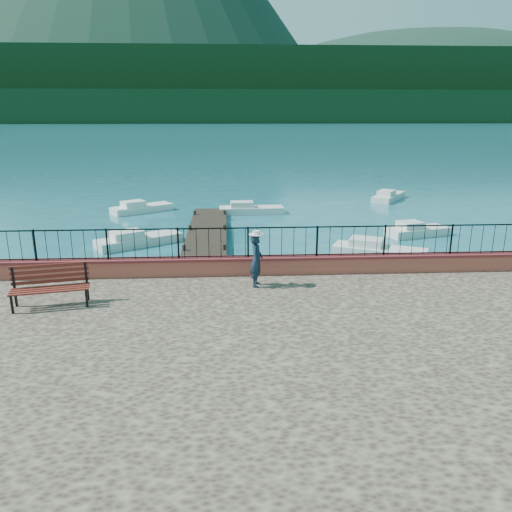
{
  "coord_description": "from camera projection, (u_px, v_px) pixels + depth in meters",
  "views": [
    {
      "loc": [
        -0.95,
        -11.56,
        6.24
      ],
      "look_at": [
        -0.15,
        2.0,
        2.3
      ],
      "focal_mm": 35.0,
      "sensor_mm": 36.0,
      "label": 1
    }
  ],
  "objects": [
    {
      "name": "boat_5",
      "position": [
        389.0,
        194.0,
        36.64
      ],
      "size": [
        3.4,
        4.07,
        0.8
      ],
      "primitive_type": "cube",
      "rotation": [
        0.0,
        0.0,
        0.96
      ],
      "color": "silver",
      "rests_on": "ground"
    },
    {
      "name": "parapet",
      "position": [
        258.0,
        265.0,
        16.01
      ],
      "size": [
        28.0,
        0.46,
        0.58
      ],
      "primitive_type": "cube",
      "color": "#AE533F",
      "rests_on": "promenade"
    },
    {
      "name": "boat_1",
      "position": [
        380.0,
        248.0,
        22.24
      ],
      "size": [
        4.23,
        2.93,
        0.8
      ],
      "primitive_type": "cube",
      "rotation": [
        0.0,
        0.0,
        -0.45
      ],
      "color": "silver",
      "rests_on": "ground"
    },
    {
      "name": "hat",
      "position": [
        256.0,
        233.0,
        14.55
      ],
      "size": [
        0.44,
        0.44,
        0.12
      ],
      "primitive_type": "cylinder",
      "color": "silver",
      "rests_on": "person"
    },
    {
      "name": "far_forest",
      "position": [
        227.0,
        107.0,
        298.03
      ],
      "size": [
        900.0,
        60.0,
        18.0
      ],
      "primitive_type": "cube",
      "color": "black",
      "rests_on": "ground"
    },
    {
      "name": "boat_0",
      "position": [
        139.0,
        237.0,
        24.19
      ],
      "size": [
        4.17,
        3.32,
        0.8
      ],
      "primitive_type": "cube",
      "rotation": [
        0.0,
        0.0,
        0.57
      ],
      "color": "silver",
      "rests_on": "ground"
    },
    {
      "name": "boat_3",
      "position": [
        142.0,
        206.0,
        32.17
      ],
      "size": [
        3.95,
        3.29,
        0.8
      ],
      "primitive_type": "cube",
      "rotation": [
        0.0,
        0.0,
        0.6
      ],
      "color": "silver",
      "rests_on": "ground"
    },
    {
      "name": "boat_4",
      "position": [
        251.0,
        207.0,
        31.67
      ],
      "size": [
        4.08,
        1.42,
        0.8
      ],
      "primitive_type": "cube",
      "rotation": [
        0.0,
        0.0,
        0.03
      ],
      "color": "silver",
      "rests_on": "ground"
    },
    {
      "name": "person",
      "position": [
        256.0,
        261.0,
        14.79
      ],
      "size": [
        0.49,
        0.64,
        1.58
      ],
      "primitive_type": "imported",
      "rotation": [
        0.0,
        0.0,
        1.36
      ],
      "color": "#112333",
      "rests_on": "promenade"
    },
    {
      "name": "ground",
      "position": [
        266.0,
        363.0,
        12.88
      ],
      "size": [
        2000.0,
        2000.0,
        0.0
      ],
      "primitive_type": "plane",
      "color": "#19596B",
      "rests_on": "ground"
    },
    {
      "name": "park_bench",
      "position": [
        51.0,
        295.0,
        13.34
      ],
      "size": [
        2.09,
        1.03,
        1.11
      ],
      "rotation": [
        0.0,
        0.0,
        0.2
      ],
      "color": "black",
      "rests_on": "promenade"
    },
    {
      "name": "companion_hill",
      "position": [
        422.0,
        118.0,
        562.23
      ],
      "size": [
        448.0,
        384.0,
        180.0
      ],
      "primitive_type": "ellipsoid",
      "color": "#142D23",
      "rests_on": "ground"
    },
    {
      "name": "foothills",
      "position": [
        227.0,
        89.0,
        351.94
      ],
      "size": [
        900.0,
        120.0,
        44.0
      ],
      "primitive_type": "cube",
      "color": "black",
      "rests_on": "ground"
    },
    {
      "name": "dock",
      "position": [
        206.0,
        242.0,
        24.23
      ],
      "size": [
        2.0,
        16.0,
        0.3
      ],
      "primitive_type": "cube",
      "color": "#2D231C",
      "rests_on": "ground"
    },
    {
      "name": "railing",
      "position": [
        258.0,
        242.0,
        15.8
      ],
      "size": [
        27.0,
        0.05,
        0.95
      ],
      "primitive_type": "cube",
      "color": "black",
      "rests_on": "parapet"
    },
    {
      "name": "boat_2",
      "position": [
        418.0,
        228.0,
        26.03
      ],
      "size": [
        3.49,
        2.14,
        0.8
      ],
      "primitive_type": "cube",
      "rotation": [
        0.0,
        0.0,
        0.28
      ],
      "color": "silver",
      "rests_on": "ground"
    }
  ]
}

